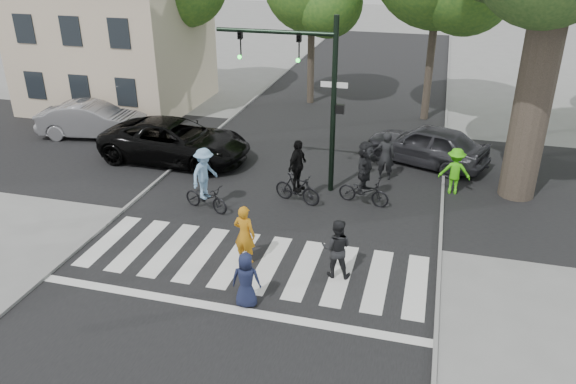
# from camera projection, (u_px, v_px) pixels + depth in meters

# --- Properties ---
(ground) EXTENTS (120.00, 120.00, 0.00)m
(ground) POSITION_uv_depth(u_px,v_px,m) (240.00, 281.00, 14.78)
(ground) COLOR gray
(ground) RESTS_ON ground
(road_stem) EXTENTS (10.00, 70.00, 0.01)m
(road_stem) POSITION_uv_depth(u_px,v_px,m) (289.00, 201.00, 19.14)
(road_stem) COLOR black
(road_stem) RESTS_ON ground
(road_cross) EXTENTS (70.00, 10.00, 0.01)m
(road_cross) POSITION_uv_depth(u_px,v_px,m) (309.00, 168.00, 21.76)
(road_cross) COLOR black
(road_cross) RESTS_ON ground
(curb_left) EXTENTS (0.10, 70.00, 0.10)m
(curb_left) POSITION_uv_depth(u_px,v_px,m) (155.00, 183.00, 20.31)
(curb_left) COLOR gray
(curb_left) RESTS_ON ground
(curb_right) EXTENTS (0.10, 70.00, 0.10)m
(curb_right) POSITION_uv_depth(u_px,v_px,m) (441.00, 217.00, 17.93)
(curb_right) COLOR gray
(curb_right) RESTS_ON ground
(crosswalk) EXTENTS (10.00, 3.85, 0.01)m
(crosswalk) POSITION_uv_depth(u_px,v_px,m) (248.00, 268.00, 15.35)
(crosswalk) COLOR silver
(crosswalk) RESTS_ON ground
(traffic_signal) EXTENTS (4.45, 0.29, 6.00)m
(traffic_signal) POSITION_uv_depth(u_px,v_px,m) (309.00, 80.00, 18.44)
(traffic_signal) COLOR black
(traffic_signal) RESTS_ON ground
(house) EXTENTS (8.40, 8.10, 8.82)m
(house) POSITION_uv_depth(u_px,v_px,m) (114.00, 30.00, 28.07)
(house) COLOR beige
(house) RESTS_ON ground
(pedestrian_woman) EXTENTS (0.68, 0.50, 1.73)m
(pedestrian_woman) POSITION_uv_depth(u_px,v_px,m) (245.00, 235.00, 15.29)
(pedestrian_woman) COLOR #C67C15
(pedestrian_woman) RESTS_ON ground
(pedestrian_child) EXTENTS (0.77, 0.56, 1.45)m
(pedestrian_child) POSITION_uv_depth(u_px,v_px,m) (246.00, 280.00, 13.56)
(pedestrian_child) COLOR #1A203E
(pedestrian_child) RESTS_ON ground
(pedestrian_adult) EXTENTS (0.85, 0.69, 1.66)m
(pedestrian_adult) POSITION_uv_depth(u_px,v_px,m) (337.00, 248.00, 14.69)
(pedestrian_adult) COLOR black
(pedestrian_adult) RESTS_ON ground
(cyclist_left) EXTENTS (1.80, 1.24, 2.16)m
(cyclist_left) POSITION_uv_depth(u_px,v_px,m) (205.00, 184.00, 18.13)
(cyclist_left) COLOR black
(cyclist_left) RESTS_ON ground
(cyclist_mid) EXTENTS (1.77, 1.11, 2.22)m
(cyclist_mid) POSITION_uv_depth(u_px,v_px,m) (297.00, 178.00, 18.64)
(cyclist_mid) COLOR black
(cyclist_mid) RESTS_ON ground
(cyclist_right) EXTENTS (1.84, 1.71, 2.22)m
(cyclist_right) POSITION_uv_depth(u_px,v_px,m) (365.00, 177.00, 18.53)
(cyclist_right) COLOR black
(cyclist_right) RESTS_ON ground
(car_suv) EXTENTS (6.02, 2.98, 1.64)m
(car_suv) POSITION_uv_depth(u_px,v_px,m) (176.00, 141.00, 22.11)
(car_suv) COLOR black
(car_suv) RESTS_ON ground
(car_silver) EXTENTS (4.91, 2.41, 1.55)m
(car_silver) POSITION_uv_depth(u_px,v_px,m) (93.00, 120.00, 24.68)
(car_silver) COLOR #96969A
(car_silver) RESTS_ON ground
(car_grey) EXTENTS (5.07, 3.41, 1.60)m
(car_grey) POSITION_uv_depth(u_px,v_px,m) (426.00, 145.00, 21.80)
(car_grey) COLOR #2F2F34
(car_grey) RESTS_ON ground
(bystander_hivis) EXTENTS (1.09, 0.64, 1.66)m
(bystander_hivis) POSITION_uv_depth(u_px,v_px,m) (455.00, 171.00, 19.35)
(bystander_hivis) COLOR #48CE13
(bystander_hivis) RESTS_ON ground
(bystander_dark) EXTENTS (0.67, 0.45, 1.82)m
(bystander_dark) POSITION_uv_depth(u_px,v_px,m) (386.00, 156.00, 20.42)
(bystander_dark) COLOR black
(bystander_dark) RESTS_ON ground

